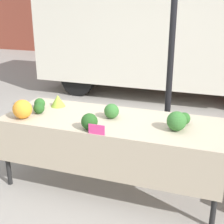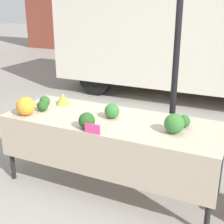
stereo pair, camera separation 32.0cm
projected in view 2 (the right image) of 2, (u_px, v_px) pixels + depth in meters
name	position (u px, v px, depth m)	size (l,w,h in m)	color
ground_plane	(112.00, 184.00, 3.49)	(40.00, 40.00, 0.00)	gray
tent_pole	(176.00, 54.00, 3.39)	(0.07, 0.07, 2.80)	black
parked_truck	(177.00, 29.00, 6.48)	(5.13, 1.99, 2.61)	silver
market_table	(109.00, 129.00, 3.20)	(2.29, 0.85, 0.78)	tan
orange_cauliflower	(26.00, 106.00, 3.32)	(0.20, 0.20, 0.20)	orange
romanesco_head	(63.00, 99.00, 3.66)	(0.17, 0.17, 0.14)	#93B238
broccoli_head_0	(43.00, 106.00, 3.45)	(0.12, 0.12, 0.12)	#23511E
broccoli_head_1	(184.00, 121.00, 3.01)	(0.12, 0.12, 0.12)	#285B23
broccoli_head_2	(45.00, 101.00, 3.61)	(0.12, 0.12, 0.12)	#285B23
broccoli_head_3	(87.00, 121.00, 2.97)	(0.16, 0.16, 0.16)	#23511E
broccoli_head_4	(174.00, 124.00, 2.86)	(0.19, 0.19, 0.19)	#336B2D
broccoli_head_5	(112.00, 111.00, 3.23)	(0.16, 0.16, 0.16)	#336B2D
price_sign	(92.00, 129.00, 2.86)	(0.16, 0.01, 0.10)	#E53D84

